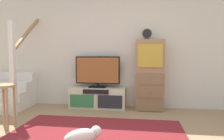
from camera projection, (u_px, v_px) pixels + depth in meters
back_wall at (113, 46)px, 4.67m from camera, size 6.40×0.12×2.70m
area_rug at (95, 137)px, 2.94m from camera, size 2.60×1.80×0.01m
media_console at (98, 98)px, 4.53m from camera, size 1.21×0.38×0.45m
television at (98, 71)px, 4.51m from camera, size 0.97×0.22×0.68m
side_cabinet at (150, 75)px, 4.35m from camera, size 0.58×0.38×1.48m
desk_clock at (147, 34)px, 4.27m from camera, size 0.20×0.08×0.22m
staircase at (16, 89)px, 4.80m from camera, size 1.00×1.36×2.20m
bar_stool_near at (5, 96)px, 3.28m from camera, size 0.34×0.34×0.70m
dog at (83, 137)px, 2.69m from camera, size 0.49×0.41×0.23m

